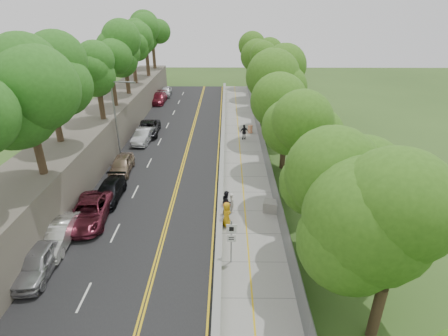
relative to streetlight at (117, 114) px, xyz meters
The scene contains 26 objects.
ground 18.08m from the streetlight, 53.23° to the right, with size 140.00×140.00×0.00m, color #33511E.
road 6.93m from the streetlight, 11.17° to the left, with size 11.20×66.00×0.04m, color black.
sidewalk 13.84m from the streetlight, ahead, with size 4.20×66.00×0.05m, color gray.
jersey_barrier 11.60m from the streetlight, ahead, with size 0.42×66.00×0.60m, color #8EC629.
rock_embankment 4.15m from the streetlight, 161.78° to the left, with size 5.00×66.00×4.00m, color #595147.
chainlink_fence 15.58m from the streetlight, ahead, with size 0.04×66.00×2.00m, color slate.
trees_embankment 6.46m from the streetlight, 158.49° to the left, with size 6.40×66.00×13.00m, color #327820, non-canonical shape.
trees_fenceside 17.65m from the streetlight, ahead, with size 7.00×66.00×14.00m, color #427D1E, non-canonical shape.
streetlight is the anchor object (origin of this frame).
signpost 20.72m from the streetlight, 55.92° to the right, with size 0.62×0.09×3.10m.
construction_barrel 16.38m from the streetlight, 27.04° to the left, with size 0.58×0.58×0.95m, color #FE5000.
concrete_block 18.87m from the streetlight, 36.69° to the right, with size 1.29×0.96×0.86m, color slate.
car_0 18.41m from the streetlight, 90.44° to the right, with size 1.93×4.79×1.63m, color #A7A6AB.
car_1 15.83m from the streetlight, 90.51° to the right, with size 1.68×4.81×1.59m, color silver.
car_2 13.05m from the streetlight, 85.38° to the right, with size 2.63×5.71×1.59m, color maroon.
car_3 10.13m from the streetlight, 81.00° to the right, with size 1.99×4.89×1.42m, color black.
car_4 5.75m from the streetlight, 75.04° to the right, with size 1.86×4.62×1.57m, color #9F846C.
car_5 5.62m from the streetlight, 69.25° to the left, with size 1.66×4.75×1.57m, color silver.
car_6 7.77m from the streetlight, 77.52° to the left, with size 2.56×5.54×1.54m, color black.
car_7 21.90m from the streetlight, 89.79° to the left, with size 2.20×5.42×1.57m, color maroon.
car_8 26.51m from the streetlight, 88.98° to the left, with size 1.86×4.63×1.58m, color silver.
painter_0 17.55m from the streetlight, 49.22° to the right, with size 0.94×0.61×1.92m, color gold.
painter_1 16.52m from the streetlight, 43.77° to the right, with size 0.59×0.39×1.63m, color silver.
painter_2 16.18m from the streetlight, 44.61° to the right, with size 0.87×0.68×1.79m, color black.
painter_3 17.17m from the streetlight, 47.96° to the right, with size 1.04×0.60×1.60m, color brown.
person_far 14.59m from the streetlight, 20.08° to the left, with size 1.08×0.45×1.84m, color black.
Camera 1 is at (0.76, -20.41, 14.94)m, focal length 28.00 mm.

